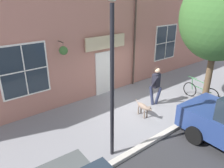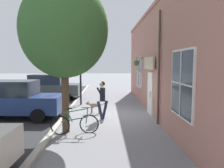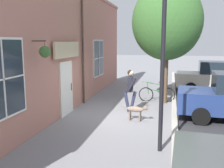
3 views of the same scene
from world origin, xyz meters
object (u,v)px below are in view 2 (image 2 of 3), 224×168
dog_on_leash (94,105)px  street_lamp (80,54)px  leaning_bicycle (75,123)px  parked_car_nearest_curb (49,87)px  pedestrian_walking (102,96)px  street_tree_by_curb (65,31)px  parked_car_mid_block (14,99)px

dog_on_leash → street_lamp: bearing=-68.2°
leaning_bicycle → dog_on_leash: bearing=-99.4°
parked_car_nearest_curb → leaning_bicycle: bearing=110.3°
dog_on_leash → leaning_bicycle: 3.28m
dog_on_leash → leaning_bicycle: bearing=80.6°
dog_on_leash → pedestrian_walking: bearing=110.5°
pedestrian_walking → street_tree_by_curb: 3.46m
leaning_bicycle → parked_car_nearest_curb: (2.93, -7.92, 0.50)m
street_tree_by_curb → street_lamp: (0.10, -5.38, -0.58)m
pedestrian_walking → parked_car_mid_block: parked_car_mid_block is taller
dog_on_leash → parked_car_nearest_curb: size_ratio=0.24×
pedestrian_walking → street_lamp: street_lamp is taller
parked_car_mid_block → parked_car_nearest_curb: bearing=-92.0°
parked_car_mid_block → street_lamp: size_ratio=0.92×
pedestrian_walking → parked_car_nearest_curb: 7.03m
parked_car_nearest_curb → street_lamp: street_lamp is taller
street_tree_by_curb → parked_car_nearest_curb: size_ratio=1.25×
street_lamp → parked_car_mid_block: bearing=50.2°
pedestrian_walking → street_lamp: bearing=-68.7°
leaning_bicycle → parked_car_nearest_curb: 8.46m
dog_on_leash → street_tree_by_curb: bearing=74.2°
dog_on_leash → parked_car_mid_block: (3.66, 0.86, 0.46)m
pedestrian_walking → street_tree_by_curb: street_tree_by_curb is taller
street_tree_by_curb → parked_car_mid_block: street_tree_by_curb is taller
street_tree_by_curb → parked_car_mid_block: size_ratio=1.25×
pedestrian_walking → leaning_bicycle: bearing=65.1°
pedestrian_walking → dog_on_leash: pedestrian_walking is taller
pedestrian_walking → leaning_bicycle: 2.39m
leaning_bicycle → street_lamp: street_lamp is taller
parked_car_mid_block → leaning_bicycle: bearing=142.8°
leaning_bicycle → parked_car_nearest_curb: bearing=-69.7°
leaning_bicycle → parked_car_nearest_curb: size_ratio=0.40×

